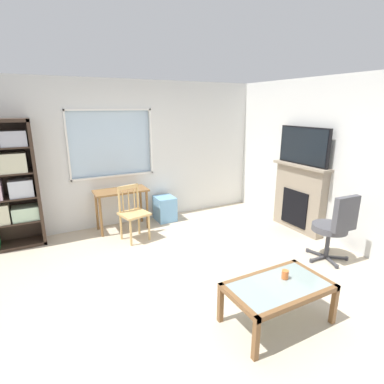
{
  "coord_description": "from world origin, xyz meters",
  "views": [
    {
      "loc": [
        -1.58,
        -3.01,
        2.13
      ],
      "look_at": [
        0.35,
        0.64,
        0.96
      ],
      "focal_mm": 28.23,
      "sensor_mm": 36.0,
      "label": 1
    }
  ],
  "objects_px": {
    "wooden_chair": "(133,212)",
    "office_chair": "(335,225)",
    "coffee_table": "(278,290)",
    "sippy_cup": "(285,274)",
    "desk_under_window": "(121,197)",
    "plastic_drawer_unit": "(165,208)",
    "bookshelf": "(4,183)",
    "fireplace": "(299,197)",
    "tv": "(304,146)"
  },
  "relations": [
    {
      "from": "bookshelf",
      "to": "sippy_cup",
      "type": "xyz_separation_m",
      "value": [
        2.57,
        -3.2,
        -0.56
      ]
    },
    {
      "from": "tv",
      "to": "wooden_chair",
      "type": "bearing_deg",
      "value": 160.4
    },
    {
      "from": "office_chair",
      "to": "sippy_cup",
      "type": "relative_size",
      "value": 11.11
    },
    {
      "from": "coffee_table",
      "to": "fireplace",
      "type": "bearing_deg",
      "value": 39.44
    },
    {
      "from": "desk_under_window",
      "to": "office_chair",
      "type": "bearing_deg",
      "value": -48.1
    },
    {
      "from": "desk_under_window",
      "to": "coffee_table",
      "type": "bearing_deg",
      "value": -77.21
    },
    {
      "from": "wooden_chair",
      "to": "office_chair",
      "type": "distance_m",
      "value": 3.04
    },
    {
      "from": "desk_under_window",
      "to": "coffee_table",
      "type": "height_order",
      "value": "desk_under_window"
    },
    {
      "from": "wooden_chair",
      "to": "fireplace",
      "type": "distance_m",
      "value": 2.88
    },
    {
      "from": "plastic_drawer_unit",
      "to": "fireplace",
      "type": "relative_size",
      "value": 0.39
    },
    {
      "from": "bookshelf",
      "to": "wooden_chair",
      "type": "xyz_separation_m",
      "value": [
        1.77,
        -0.62,
        -0.57
      ]
    },
    {
      "from": "wooden_chair",
      "to": "office_chair",
      "type": "relative_size",
      "value": 0.9
    },
    {
      "from": "plastic_drawer_unit",
      "to": "fireplace",
      "type": "bearing_deg",
      "value": -38.51
    },
    {
      "from": "tv",
      "to": "fireplace",
      "type": "bearing_deg",
      "value": -0.0
    },
    {
      "from": "bookshelf",
      "to": "fireplace",
      "type": "xyz_separation_m",
      "value": [
        4.47,
        -1.58,
        -0.44
      ]
    },
    {
      "from": "bookshelf",
      "to": "plastic_drawer_unit",
      "type": "distance_m",
      "value": 2.68
    },
    {
      "from": "bookshelf",
      "to": "wooden_chair",
      "type": "bearing_deg",
      "value": -19.4
    },
    {
      "from": "desk_under_window",
      "to": "wooden_chair",
      "type": "bearing_deg",
      "value": -84.7
    },
    {
      "from": "wooden_chair",
      "to": "plastic_drawer_unit",
      "type": "distance_m",
      "value": 1.0
    },
    {
      "from": "bookshelf",
      "to": "wooden_chair",
      "type": "distance_m",
      "value": 1.96
    },
    {
      "from": "office_chair",
      "to": "bookshelf",
      "type": "bearing_deg",
      "value": 146.41
    },
    {
      "from": "bookshelf",
      "to": "office_chair",
      "type": "height_order",
      "value": "bookshelf"
    },
    {
      "from": "office_chair",
      "to": "coffee_table",
      "type": "height_order",
      "value": "office_chair"
    },
    {
      "from": "sippy_cup",
      "to": "bookshelf",
      "type": "bearing_deg",
      "value": 128.73
    },
    {
      "from": "tv",
      "to": "office_chair",
      "type": "xyz_separation_m",
      "value": [
        -0.44,
        -1.09,
        -0.94
      ]
    },
    {
      "from": "wooden_chair",
      "to": "plastic_drawer_unit",
      "type": "xyz_separation_m",
      "value": [
        0.79,
        0.56,
        -0.23
      ]
    },
    {
      "from": "desk_under_window",
      "to": "coffee_table",
      "type": "xyz_separation_m",
      "value": [
        0.72,
        -3.15,
        -0.23
      ]
    },
    {
      "from": "tv",
      "to": "sippy_cup",
      "type": "xyz_separation_m",
      "value": [
        -1.89,
        -1.62,
        -1.02
      ]
    },
    {
      "from": "sippy_cup",
      "to": "plastic_drawer_unit",
      "type": "bearing_deg",
      "value": 90.13
    },
    {
      "from": "wooden_chair",
      "to": "coffee_table",
      "type": "bearing_deg",
      "value": -75.79
    },
    {
      "from": "bookshelf",
      "to": "tv",
      "type": "bearing_deg",
      "value": -19.52
    },
    {
      "from": "fireplace",
      "to": "coffee_table",
      "type": "xyz_separation_m",
      "value": [
        -2.04,
        -1.68,
        -0.22
      ]
    },
    {
      "from": "bookshelf",
      "to": "wooden_chair",
      "type": "relative_size",
      "value": 2.18
    },
    {
      "from": "sippy_cup",
      "to": "office_chair",
      "type": "bearing_deg",
      "value": 20.29
    },
    {
      "from": "fireplace",
      "to": "tv",
      "type": "height_order",
      "value": "tv"
    },
    {
      "from": "fireplace",
      "to": "tv",
      "type": "distance_m",
      "value": 0.9
    },
    {
      "from": "bookshelf",
      "to": "plastic_drawer_unit",
      "type": "bearing_deg",
      "value": -1.28
    },
    {
      "from": "tv",
      "to": "office_chair",
      "type": "relative_size",
      "value": 1.01
    },
    {
      "from": "sippy_cup",
      "to": "wooden_chair",
      "type": "bearing_deg",
      "value": 107.26
    },
    {
      "from": "fireplace",
      "to": "office_chair",
      "type": "relative_size",
      "value": 1.18
    },
    {
      "from": "desk_under_window",
      "to": "fireplace",
      "type": "height_order",
      "value": "fireplace"
    },
    {
      "from": "desk_under_window",
      "to": "coffee_table",
      "type": "relative_size",
      "value": 0.87
    },
    {
      "from": "desk_under_window",
      "to": "plastic_drawer_unit",
      "type": "xyz_separation_m",
      "value": [
        0.84,
        0.05,
        -0.37
      ]
    },
    {
      "from": "desk_under_window",
      "to": "sippy_cup",
      "type": "relative_size",
      "value": 10.15
    },
    {
      "from": "bookshelf",
      "to": "plastic_drawer_unit",
      "type": "xyz_separation_m",
      "value": [
        2.56,
        -0.06,
        -0.8
      ]
    },
    {
      "from": "plastic_drawer_unit",
      "to": "coffee_table",
      "type": "bearing_deg",
      "value": -92.27
    },
    {
      "from": "coffee_table",
      "to": "sippy_cup",
      "type": "distance_m",
      "value": 0.18
    },
    {
      "from": "bookshelf",
      "to": "coffee_table",
      "type": "height_order",
      "value": "bookshelf"
    },
    {
      "from": "plastic_drawer_unit",
      "to": "fireplace",
      "type": "height_order",
      "value": "fireplace"
    },
    {
      "from": "tv",
      "to": "coffee_table",
      "type": "xyz_separation_m",
      "value": [
        -2.02,
        -1.68,
        -1.12
      ]
    }
  ]
}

